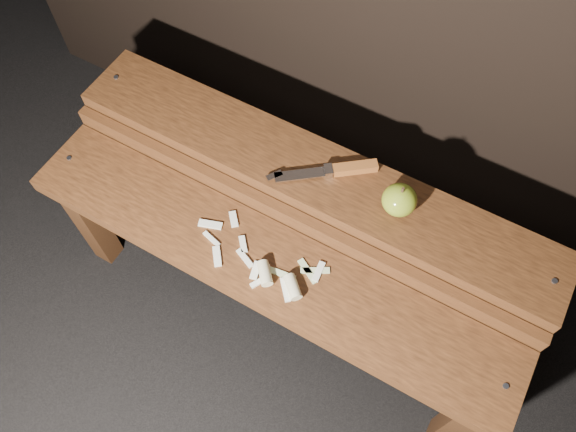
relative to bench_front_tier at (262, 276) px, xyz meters
The scene contains 6 objects.
ground 0.36m from the bench_front_tier, 90.00° to the left, with size 60.00×60.00×0.00m, color black.
bench_front_tier is the anchor object (origin of this frame).
bench_rear_tier 0.23m from the bench_front_tier, 90.00° to the left, with size 1.20×0.21×0.50m.
apple 0.36m from the bench_front_tier, 47.65° to the left, with size 0.08×0.08×0.08m.
knife 0.30m from the bench_front_tier, 76.60° to the left, with size 0.21×0.17×0.02m.
apple_scraps 0.08m from the bench_front_tier, 15.53° to the right, with size 0.32×0.15×0.03m.
Camera 1 is at (0.31, -0.48, 1.56)m, focal length 35.00 mm.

